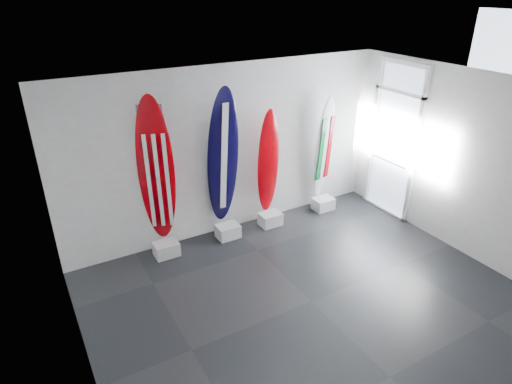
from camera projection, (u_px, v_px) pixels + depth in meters
floor at (311, 301)px, 6.33m from camera, size 6.00×6.00×0.00m
ceiling at (325, 95)px, 5.02m from camera, size 6.00×6.00×0.00m
wall_back at (230, 151)px, 7.62m from camera, size 6.00×0.00×6.00m
wall_front at (496, 330)px, 3.72m from camera, size 6.00×0.00×6.00m
wall_left at (74, 282)px, 4.33m from camera, size 0.00×5.00×5.00m
wall_right at (468, 166)px, 7.02m from camera, size 0.00×5.00×5.00m
display_block_usa at (166, 249)px, 7.35m from camera, size 0.40×0.30×0.24m
surfboard_usa at (156, 172)px, 6.83m from camera, size 0.64×0.48×2.51m
display_block_navy at (228, 231)px, 7.86m from camera, size 0.40×0.30×0.24m
surfboard_navy at (223, 158)px, 7.35m from camera, size 0.58×0.41×2.51m
display_block_swiss at (270, 219)px, 8.27m from camera, size 0.40×0.30×0.24m
surfboard_swiss at (268, 162)px, 7.86m from camera, size 0.46×0.20×1.99m
display_block_italy at (323, 204)px, 8.83m from camera, size 0.40×0.30×0.24m
surfboard_italy at (324, 148)px, 8.40m from camera, size 0.50×0.31×2.07m
wall_outlet at (96, 246)px, 7.01m from camera, size 0.09×0.02×0.13m
glass_door at (394, 143)px, 8.25m from camera, size 0.12×1.16×2.85m
balcony at (433, 174)px, 9.25m from camera, size 2.80×2.20×1.20m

